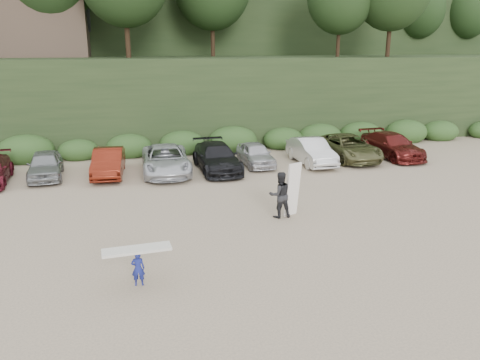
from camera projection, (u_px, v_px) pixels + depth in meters
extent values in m
plane|color=tan|center=(291.00, 232.00, 17.77)|extent=(120.00, 120.00, 0.00)
cube|color=black|center=(197.00, 95.00, 37.44)|extent=(80.00, 14.00, 6.00)
cube|color=black|center=(171.00, 35.00, 52.84)|extent=(90.00, 30.00, 16.00)
cube|color=#2B491E|center=(208.00, 143.00, 30.99)|extent=(46.20, 2.00, 1.20)
cube|color=brown|center=(33.00, 29.00, 35.10)|extent=(8.00, 6.00, 4.00)
imported|color=gray|center=(45.00, 165.00, 24.85)|extent=(1.96, 4.31, 1.43)
imported|color=maroon|center=(108.00, 162.00, 25.30)|extent=(1.83, 4.52, 1.46)
imported|color=silver|center=(166.00, 160.00, 25.75)|extent=(2.71, 5.55, 1.52)
imported|color=black|center=(217.00, 157.00, 26.30)|extent=(2.26, 5.28, 1.52)
imported|color=#B9B9BF|center=(256.00, 154.00, 27.49)|extent=(1.70, 4.00, 1.35)
imported|color=silver|center=(311.00, 151.00, 27.85)|extent=(1.63, 4.62, 1.52)
imported|color=brown|center=(348.00, 147.00, 28.97)|extent=(2.64, 5.50, 1.51)
imported|color=#5A1714|center=(392.00, 145.00, 29.49)|extent=(2.42, 5.32, 1.51)
imported|color=navy|center=(138.00, 268.00, 13.66)|extent=(0.41, 0.29, 1.08)
cube|color=beige|center=(137.00, 250.00, 13.49)|extent=(2.00, 0.66, 0.08)
imported|color=black|center=(280.00, 195.00, 19.05)|extent=(0.96, 0.76, 1.92)
cube|color=silver|center=(293.00, 190.00, 19.15)|extent=(0.71, 0.54, 2.27)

